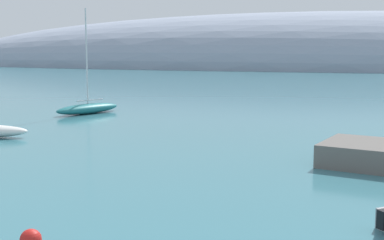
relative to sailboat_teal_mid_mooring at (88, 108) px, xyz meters
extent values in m
ellipsoid|color=#8E99AD|center=(8.26, 140.37, -0.61)|extent=(303.49, 69.60, 38.56)
ellipsoid|color=#1E6B70|center=(0.00, 0.00, -0.08)|extent=(4.84, 8.08, 1.06)
cylinder|color=silver|center=(0.00, 0.00, 5.43)|extent=(0.15, 0.15, 9.96)
cube|color=silver|center=(0.14, 0.33, 0.80)|extent=(1.47, 3.34, 0.10)
cube|color=black|center=(28.70, -29.69, 0.00)|extent=(0.57, 0.56, 0.73)
sphere|color=red|center=(17.04, -35.02, -0.23)|extent=(0.75, 0.75, 0.75)
camera|label=1|loc=(27.74, -50.10, 6.34)|focal=49.80mm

